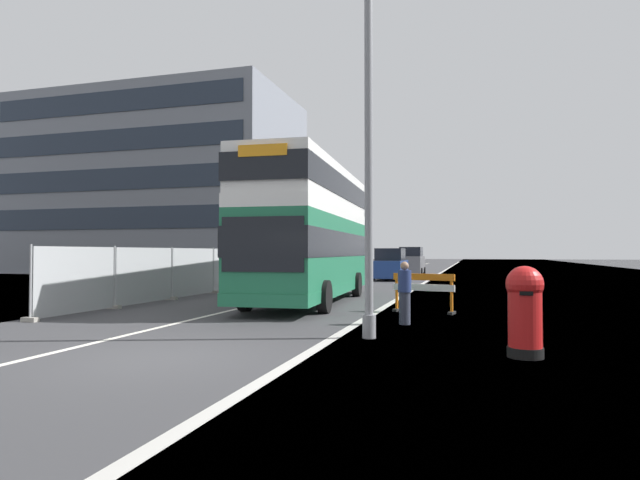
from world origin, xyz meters
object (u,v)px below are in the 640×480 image
lamppost_foreground (369,128)px  car_oncoming_near (390,265)px  roadworks_barrier (423,287)px  car_receding_mid (411,262)px  double_decker_bus (310,231)px  red_pillar_postbox (525,307)px  pedestrian_at_kerb (405,293)px

lamppost_foreground → car_oncoming_near: bearing=97.6°
lamppost_foreground → roadworks_barrier: size_ratio=4.99×
car_oncoming_near → car_receding_mid: size_ratio=1.02×
double_decker_bus → red_pillar_postbox: (6.66, -8.69, -1.75)m
red_pillar_postbox → car_oncoming_near: 25.80m
double_decker_bus → car_receding_mid: size_ratio=2.66×
lamppost_foreground → double_decker_bus: bearing=116.1°
car_oncoming_near → double_decker_bus: bearing=-91.6°
double_decker_bus → roadworks_barrier: (4.31, -2.24, -1.85)m
double_decker_bus → red_pillar_postbox: size_ratio=6.84×
double_decker_bus → pedestrian_at_kerb: (4.09, -5.02, -1.82)m
red_pillar_postbox → car_receding_mid: bearing=99.8°
roadworks_barrier → car_receding_mid: 27.57m
double_decker_bus → lamppost_foreground: 8.48m
car_oncoming_near → roadworks_barrier: bearing=-78.3°
roadworks_barrier → car_receding_mid: (-3.47, 27.35, 0.29)m
pedestrian_at_kerb → red_pillar_postbox: bearing=-55.1°
red_pillar_postbox → pedestrian_at_kerb: size_ratio=1.00×
lamppost_foreground → red_pillar_postbox: size_ratio=5.97×
roadworks_barrier → lamppost_foreground: bearing=-97.5°
roadworks_barrier → car_oncoming_near: car_oncoming_near is taller
lamppost_foreground → roadworks_barrier: 6.44m
car_receding_mid → pedestrian_at_kerb: size_ratio=2.57×
red_pillar_postbox → car_receding_mid: size_ratio=0.39×
lamppost_foreground → red_pillar_postbox: lamppost_foreground is taller
roadworks_barrier → pedestrian_at_kerb: 2.79m
double_decker_bus → lamppost_foreground: bearing=-63.9°
red_pillar_postbox → car_oncoming_near: car_oncoming_near is taller
lamppost_foreground → roadworks_barrier: bearing=82.5°
roadworks_barrier → red_pillar_postbox: bearing=-70.0°
car_receding_mid → pedestrian_at_kerb: car_receding_mid is taller
roadworks_barrier → car_receding_mid: size_ratio=0.47×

